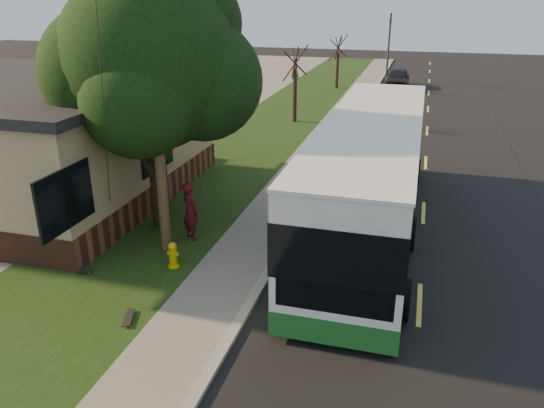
{
  "coord_description": "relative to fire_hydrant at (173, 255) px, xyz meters",
  "views": [
    {
      "loc": [
        3.54,
        -11.72,
        7.17
      ],
      "look_at": [
        -0.28,
        1.79,
        1.5
      ],
      "focal_mm": 35.0,
      "sensor_mm": 36.0,
      "label": 1
    }
  ],
  "objects": [
    {
      "name": "bare_tree_far",
      "position": [
        -0.4,
        30.0,
        1.57
      ],
      "size": [
        1.38,
        1.21,
        4.03
      ],
      "color": "black",
      "rests_on": "grass_verge"
    },
    {
      "name": "ground",
      "position": [
        2.6,
        0.0,
        -0.43
      ],
      "size": [
        120.0,
        120.0,
        0.0
      ],
      "primitive_type": "plane",
      "color": "black",
      "rests_on": "ground"
    },
    {
      "name": "curb",
      "position": [
        2.6,
        10.0,
        -0.37
      ],
      "size": [
        0.25,
        80.0,
        0.12
      ],
      "primitive_type": "cube",
      "color": "gray",
      "rests_on": "ground"
    },
    {
      "name": "grass_verge",
      "position": [
        -1.9,
        10.0,
        -0.4
      ],
      "size": [
        5.0,
        80.0,
        0.07
      ],
      "primitive_type": "cube",
      "color": "black",
      "rests_on": "ground"
    },
    {
      "name": "leafy_tree",
      "position": [
        -1.57,
        2.65,
        4.73
      ],
      "size": [
        6.3,
        6.0,
        7.8
      ],
      "color": "black",
      "rests_on": "grass_verge"
    },
    {
      "name": "skateboard_spare",
      "position": [
        -2.42,
        -0.95,
        -0.3
      ],
      "size": [
        0.88,
        0.33,
        0.08
      ],
      "color": "black",
      "rests_on": "grass_verge"
    },
    {
      "name": "transit_bus",
      "position": [
        4.82,
        4.14,
        1.48
      ],
      "size": [
        3.06,
        13.27,
        3.59
      ],
      "color": "silver",
      "rests_on": "ground"
    },
    {
      "name": "skateboard_main",
      "position": [
        0.1,
        -2.6,
        -0.31
      ],
      "size": [
        0.41,
        0.74,
        0.07
      ],
      "color": "black",
      "rests_on": "grass_verge"
    },
    {
      "name": "dumpster",
      "position": [
        -5.31,
        9.35,
        0.24
      ],
      "size": [
        1.48,
        1.19,
        1.27
      ],
      "color": "#13331C",
      "rests_on": "building_lot"
    },
    {
      "name": "sidewalk",
      "position": [
        1.6,
        10.0,
        -0.39
      ],
      "size": [
        2.0,
        80.0,
        0.08
      ],
      "primitive_type": "cube",
      "color": "slate",
      "rests_on": "ground"
    },
    {
      "name": "traffic_signal",
      "position": [
        3.1,
        34.0,
        2.73
      ],
      "size": [
        0.18,
        0.22,
        5.5
      ],
      "color": "#2D2D30",
      "rests_on": "ground"
    },
    {
      "name": "distant_car",
      "position": [
        4.1,
        31.79,
        0.34
      ],
      "size": [
        1.92,
        4.58,
        1.55
      ],
      "primitive_type": "imported",
      "rotation": [
        0.0,
        0.0,
        0.02
      ],
      "color": "black",
      "rests_on": "ground"
    },
    {
      "name": "skateboarder",
      "position": [
        -0.26,
        1.81,
        0.55
      ],
      "size": [
        0.8,
        0.73,
        1.82
      ],
      "primitive_type": "imported",
      "rotation": [
        0.0,
        0.0,
        2.56
      ],
      "color": "#4A0E11",
      "rests_on": "grass_verge"
    },
    {
      "name": "utility_pole",
      "position": [
        -0.71,
        0.99,
        4.2
      ],
      "size": [
        2.86,
        3.21,
        9.07
      ],
      "color": "#473321",
      "rests_on": "ground"
    },
    {
      "name": "building_lot",
      "position": [
        -11.9,
        10.0,
        -0.41
      ],
      "size": [
        15.0,
        80.0,
        0.04
      ],
      "primitive_type": "cube",
      "color": "slate",
      "rests_on": "ground"
    },
    {
      "name": "road",
      "position": [
        6.6,
        10.0,
        -0.43
      ],
      "size": [
        8.0,
        80.0,
        0.01
      ],
      "primitive_type": "cube",
      "color": "black",
      "rests_on": "ground"
    },
    {
      "name": "fire_hydrant",
      "position": [
        0.0,
        0.0,
        0.0
      ],
      "size": [
        0.32,
        0.32,
        0.74
      ],
      "color": "gold",
      "rests_on": "grass_verge"
    },
    {
      "name": "bare_tree_near",
      "position": [
        -0.9,
        18.0,
        1.72
      ],
      "size": [
        1.38,
        1.21,
        4.31
      ],
      "color": "black",
      "rests_on": "grass_verge"
    }
  ]
}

